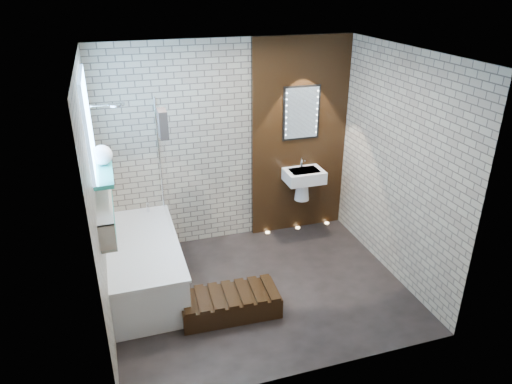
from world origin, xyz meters
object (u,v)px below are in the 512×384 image
object	(u,v)px
washbasin	(303,180)
walnut_step	(230,304)
bath_screen	(163,165)
bathtub	(144,265)
led_mirror	(302,113)

from	to	relation	value
washbasin	walnut_step	size ratio (longest dim) A/B	0.57
bath_screen	bathtub	bearing A→B (deg)	-128.90
led_mirror	walnut_step	bearing A→B (deg)	-131.99
bathtub	bath_screen	distance (m)	1.14
washbasin	walnut_step	world-z (taller)	washbasin
bathtub	led_mirror	world-z (taller)	led_mirror
bathtub	walnut_step	distance (m)	1.11
bathtub	walnut_step	world-z (taller)	bathtub
bathtub	bath_screen	bearing A→B (deg)	51.10
bathtub	walnut_step	size ratio (longest dim) A/B	1.70
washbasin	bathtub	bearing A→B (deg)	-163.99
bathtub	washbasin	bearing A→B (deg)	16.01
bath_screen	walnut_step	distance (m)	1.72
led_mirror	walnut_step	size ratio (longest dim) A/B	0.69
bathtub	led_mirror	distance (m)	2.68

